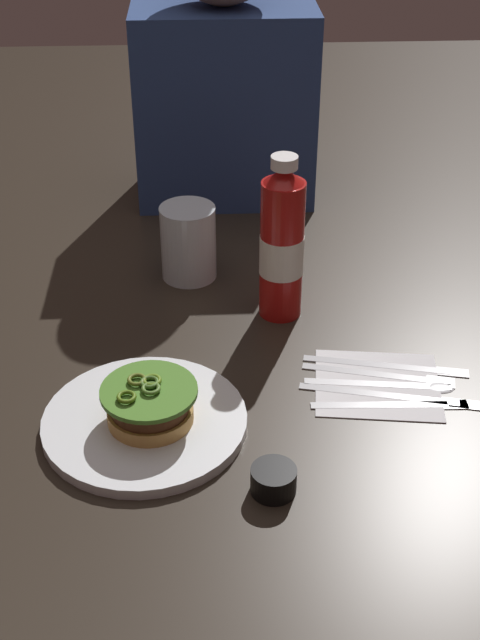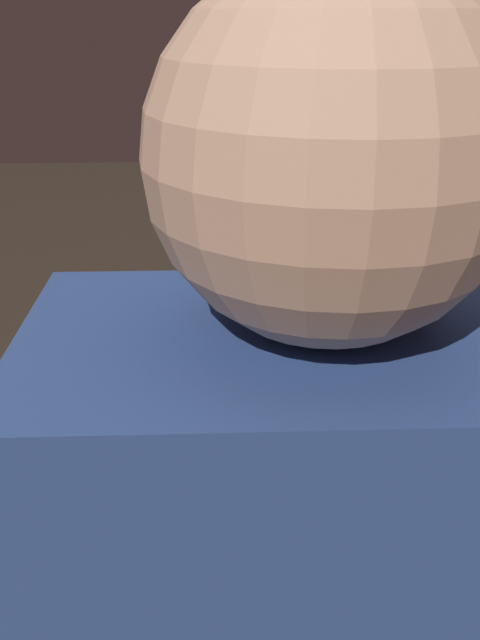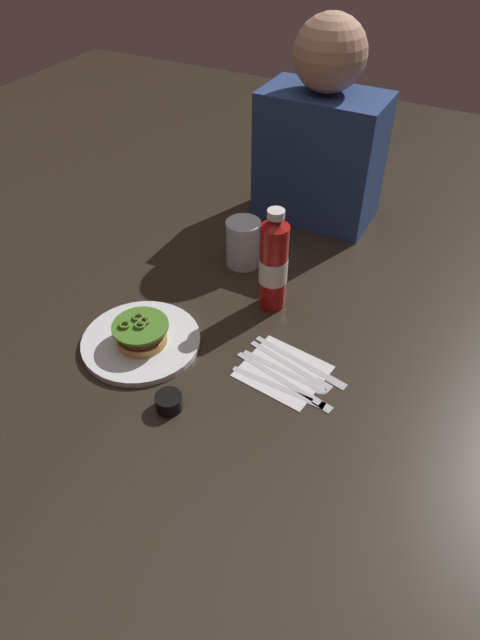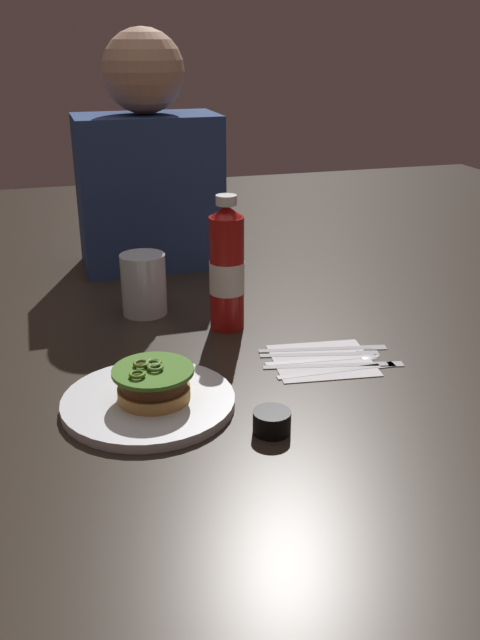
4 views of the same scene
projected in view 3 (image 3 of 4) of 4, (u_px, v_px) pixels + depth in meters
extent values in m
plane|color=#2C241C|center=(198.00, 320.00, 1.20)|extent=(3.00, 3.00, 0.00)
cylinder|color=white|center=(141.00, 341.00, 1.13)|extent=(0.25, 0.25, 0.01)
cylinder|color=tan|center=(142.00, 338.00, 1.12)|extent=(0.10, 0.10, 0.02)
cylinder|color=#512D19|center=(141.00, 332.00, 1.11)|extent=(0.09, 0.09, 0.02)
cylinder|color=red|center=(140.00, 328.00, 1.10)|extent=(0.09, 0.09, 0.01)
cylinder|color=#477D26|center=(140.00, 326.00, 1.10)|extent=(0.11, 0.11, 0.01)
torus|color=#4B6E16|center=(124.00, 325.00, 1.09)|extent=(0.02, 0.02, 0.01)
torus|color=#4F782B|center=(140.00, 325.00, 1.09)|extent=(0.02, 0.02, 0.01)
torus|color=#416B25|center=(142.00, 321.00, 1.10)|extent=(0.02, 0.02, 0.01)
torus|color=#567C19|center=(144.00, 321.00, 1.10)|extent=(0.02, 0.02, 0.01)
torus|color=#57681E|center=(138.00, 317.00, 1.10)|extent=(0.02, 0.02, 0.01)
cylinder|color=#A81412|center=(273.00, 267.00, 1.17)|extent=(0.06, 0.06, 0.20)
cone|color=#A81412|center=(276.00, 222.00, 1.09)|extent=(0.05, 0.05, 0.02)
cylinder|color=white|center=(276.00, 214.00, 1.08)|extent=(0.04, 0.04, 0.02)
cylinder|color=white|center=(273.00, 270.00, 1.17)|extent=(0.06, 0.06, 0.06)
cylinder|color=silver|center=(243.00, 243.00, 1.32)|extent=(0.08, 0.08, 0.12)
cylinder|color=black|center=(169.00, 402.00, 1.00)|extent=(0.05, 0.05, 0.03)
cube|color=white|center=(283.00, 371.00, 1.08)|extent=(0.17, 0.16, 0.00)
cube|color=silver|center=(272.00, 383.00, 1.05)|extent=(0.17, 0.02, 0.00)
cube|color=silver|center=(305.00, 397.00, 1.02)|extent=(0.08, 0.02, 0.00)
cube|color=silver|center=(278.00, 376.00, 1.06)|extent=(0.20, 0.06, 0.00)
cube|color=silver|center=(313.00, 398.00, 1.02)|extent=(0.08, 0.04, 0.00)
cube|color=silver|center=(283.00, 370.00, 1.08)|extent=(0.19, 0.03, 0.00)
ellipsoid|color=silver|center=(318.00, 387.00, 1.04)|extent=(0.04, 0.03, 0.00)
cube|color=silver|center=(289.00, 363.00, 1.09)|extent=(0.19, 0.06, 0.00)
cube|color=silver|center=(323.00, 384.00, 1.05)|extent=(0.04, 0.03, 0.00)
cube|color=silver|center=(294.00, 357.00, 1.10)|extent=(0.19, 0.05, 0.00)
cube|color=silver|center=(328.00, 376.00, 1.06)|extent=(0.08, 0.03, 0.00)
cube|color=navy|center=(319.00, 158.00, 1.42)|extent=(0.31, 0.18, 0.33)
sphere|color=tan|center=(330.00, 53.00, 1.25)|extent=(0.17, 0.17, 0.17)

